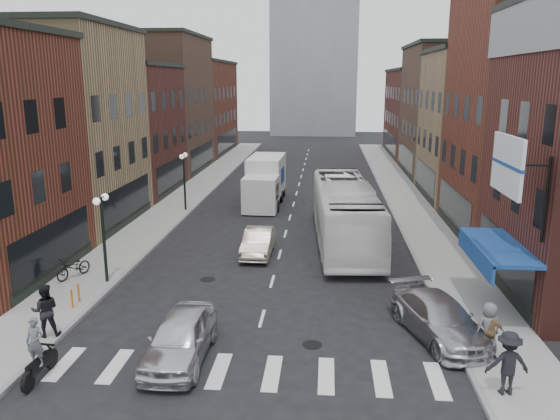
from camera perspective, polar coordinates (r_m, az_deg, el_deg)
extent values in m
plane|color=black|center=(20.67, -2.23, -12.41)|extent=(160.00, 160.00, 0.00)
cube|color=gray|center=(42.83, -9.92, 1.21)|extent=(3.00, 74.00, 0.15)
cube|color=gray|center=(41.87, 13.20, 0.77)|extent=(3.00, 74.00, 0.15)
cube|color=gray|center=(42.49, -7.96, 1.08)|extent=(0.20, 74.00, 0.16)
cube|color=gray|center=(41.70, 11.16, 0.72)|extent=(0.20, 74.00, 0.16)
cube|color=silver|center=(18.04, -3.45, -16.54)|extent=(12.00, 2.20, 0.01)
cube|color=black|center=(27.11, -22.56, -3.47)|extent=(0.08, 7.20, 2.20)
cube|color=#8C734D|center=(36.93, -23.40, 7.69)|extent=(10.00, 10.00, 12.00)
cube|color=black|center=(35.52, -15.64, 0.90)|extent=(0.08, 8.00, 2.20)
cube|color=black|center=(36.94, -24.32, 17.20)|extent=(10.30, 10.20, 0.30)
cube|color=#4C211B|center=(46.04, -17.45, 7.85)|extent=(10.00, 10.00, 10.00)
cube|color=black|center=(44.84, -11.24, 3.68)|extent=(0.08, 8.00, 2.20)
cube|color=black|center=(45.88, -17.92, 14.25)|extent=(10.30, 10.20, 0.30)
cube|color=brown|center=(56.26, -13.32, 10.55)|extent=(10.00, 12.00, 13.00)
cube|color=black|center=(55.36, -8.12, 5.63)|extent=(0.08, 9.60, 2.20)
cube|color=black|center=(56.35, -13.70, 17.31)|extent=(10.30, 12.20, 0.30)
cube|color=#5E2A1A|center=(69.74, -9.69, 10.38)|extent=(10.00, 16.00, 11.00)
cube|color=black|center=(68.98, -5.52, 7.23)|extent=(0.08, 12.80, 2.20)
cube|color=black|center=(69.68, -9.88, 15.03)|extent=(10.30, 16.20, 0.30)
cube|color=black|center=(25.30, 22.33, -4.63)|extent=(0.08, 7.20, 2.20)
cube|color=#5E2A1A|center=(34.88, 26.45, 8.77)|extent=(10.00, 10.00, 14.00)
cube|color=black|center=(34.15, 17.72, 0.27)|extent=(0.08, 8.00, 2.20)
cube|color=#8C734D|center=(44.43, 21.62, 7.99)|extent=(10.00, 10.00, 11.00)
cube|color=black|center=(43.76, 14.92, 3.25)|extent=(0.08, 8.00, 2.20)
cube|color=black|center=(44.34, 22.27, 15.26)|extent=(10.30, 10.20, 0.30)
cube|color=brown|center=(55.00, 18.44, 9.64)|extent=(10.00, 12.00, 12.00)
cube|color=black|center=(54.50, 12.98, 5.30)|extent=(0.08, 9.60, 2.20)
cube|color=black|center=(55.01, 18.93, 16.03)|extent=(10.30, 12.20, 0.30)
cube|color=#4C211B|center=(68.74, 15.71, 9.62)|extent=(10.00, 16.00, 10.00)
cube|color=black|center=(68.28, 11.39, 6.96)|extent=(0.08, 12.80, 2.20)
cube|color=black|center=(68.63, 15.99, 13.91)|extent=(10.30, 16.20, 0.30)
cube|color=navy|center=(22.89, 21.83, -3.55)|extent=(1.80, 5.00, 0.15)
cube|color=navy|center=(22.75, 19.70, -4.39)|extent=(0.10, 5.00, 0.70)
cylinder|color=black|center=(20.78, 26.04, 0.94)|extent=(0.12, 0.12, 3.00)
cylinder|color=black|center=(20.34, 24.54, 4.29)|extent=(1.40, 0.08, 0.08)
cube|color=silver|center=(20.11, 22.66, 4.38)|extent=(0.12, 3.00, 2.00)
cylinder|color=black|center=(25.47, -17.90, -3.20)|extent=(0.14, 0.14, 4.00)
cylinder|color=black|center=(24.99, -18.23, 1.20)|extent=(0.06, 0.90, 0.06)
sphere|color=white|center=(24.60, -18.63, 0.86)|extent=(0.32, 0.32, 0.32)
sphere|color=white|center=(25.41, -17.83, 1.31)|extent=(0.32, 0.32, 0.32)
cylinder|color=black|center=(38.38, -9.94, 2.73)|extent=(0.14, 0.14, 4.00)
cylinder|color=black|center=(38.07, -10.07, 5.68)|extent=(0.06, 0.90, 0.06)
sphere|color=white|center=(37.64, -10.24, 5.51)|extent=(0.32, 0.32, 0.32)
sphere|color=white|center=(38.50, -9.89, 5.70)|extent=(0.32, 0.32, 0.32)
cylinder|color=#D8590C|center=(23.44, -20.92, -8.65)|extent=(0.08, 0.08, 0.80)
cylinder|color=#D8590C|center=(23.94, -20.30, -8.13)|extent=(0.08, 0.08, 0.80)
cube|color=silver|center=(37.74, -2.02, 1.67)|extent=(2.40, 2.59, 2.42)
cube|color=black|center=(37.69, -2.03, 2.03)|extent=(2.40, 1.43, 1.07)
cube|color=silver|center=(41.20, -1.42, 3.70)|extent=(2.57, 5.11, 2.81)
cube|color=navy|center=(41.20, -1.42, 3.70)|extent=(2.52, 2.01, 1.16)
cube|color=black|center=(41.31, -1.44, 1.47)|extent=(2.32, 6.36, 0.34)
cylinder|color=black|center=(38.26, -3.63, 0.48)|extent=(0.27, 0.87, 0.87)
cylinder|color=black|center=(38.00, -0.31, 0.41)|extent=(0.27, 0.87, 0.87)
cylinder|color=black|center=(41.44, -2.97, 1.50)|extent=(0.27, 0.87, 0.87)
cylinder|color=black|center=(41.20, 0.10, 1.44)|extent=(0.27, 0.87, 0.87)
cylinder|color=black|center=(43.32, -2.62, 2.02)|extent=(0.27, 0.87, 0.87)
cylinder|color=black|center=(43.09, 0.32, 1.98)|extent=(0.27, 0.87, 0.87)
cylinder|color=black|center=(19.55, -22.77, -14.11)|extent=(0.13, 0.62, 0.62)
cylinder|color=black|center=(18.47, -24.85, -16.01)|extent=(0.13, 0.62, 0.62)
cube|color=black|center=(18.91, -23.84, -14.47)|extent=(0.30, 1.14, 0.33)
cube|color=black|center=(19.15, -23.20, -12.79)|extent=(0.52, 0.09, 0.06)
imported|color=#5C5F63|center=(18.50, -24.21, -12.46)|extent=(0.59, 0.40, 1.56)
imported|color=white|center=(30.70, 6.78, -0.28)|extent=(3.80, 12.89, 3.54)
imported|color=silver|center=(18.65, -10.41, -12.96)|extent=(1.86, 4.60, 1.57)
imported|color=beige|center=(28.79, -2.29, -3.38)|extent=(1.47, 4.14, 1.36)
imported|color=#A6A6AB|center=(20.64, 16.30, -10.81)|extent=(3.46, 5.36, 1.45)
imported|color=black|center=(26.85, -20.77, -5.62)|extent=(1.36, 1.97, 0.98)
imported|color=black|center=(21.19, -23.33, -9.59)|extent=(1.07, 0.84, 1.93)
imported|color=black|center=(17.50, 22.70, -14.52)|extent=(1.28, 0.71, 1.92)
imported|color=olive|center=(19.74, 21.13, -11.71)|extent=(1.01, 0.80, 1.54)
imported|color=#5C5E64|center=(19.76, 20.97, -11.38)|extent=(0.96, 0.76, 1.72)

